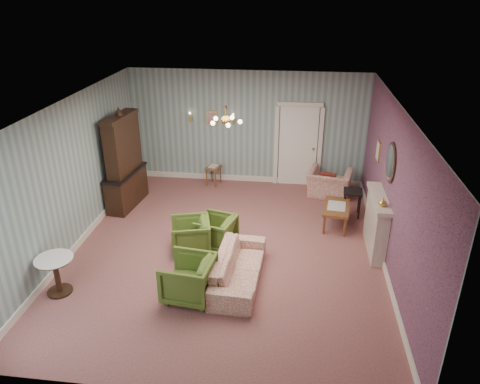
# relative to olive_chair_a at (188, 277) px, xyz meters

# --- Properties ---
(floor) EXTENTS (7.00, 7.00, 0.00)m
(floor) POSITION_rel_olive_chair_a_xyz_m (0.42, 1.53, -0.41)
(floor) COLOR #905853
(floor) RESTS_ON ground
(ceiling) EXTENTS (7.00, 7.00, 0.00)m
(ceiling) POSITION_rel_olive_chair_a_xyz_m (0.42, 1.53, 2.49)
(ceiling) COLOR white
(ceiling) RESTS_ON ground
(wall_back) EXTENTS (6.00, 0.00, 6.00)m
(wall_back) POSITION_rel_olive_chair_a_xyz_m (0.42, 5.03, 1.04)
(wall_back) COLOR gray
(wall_back) RESTS_ON ground
(wall_front) EXTENTS (6.00, 0.00, 6.00)m
(wall_front) POSITION_rel_olive_chair_a_xyz_m (0.42, -1.97, 1.04)
(wall_front) COLOR gray
(wall_front) RESTS_ON ground
(wall_left) EXTENTS (0.00, 7.00, 7.00)m
(wall_left) POSITION_rel_olive_chair_a_xyz_m (-2.58, 1.53, 1.04)
(wall_left) COLOR gray
(wall_left) RESTS_ON ground
(wall_right) EXTENTS (0.00, 7.00, 7.00)m
(wall_right) POSITION_rel_olive_chair_a_xyz_m (3.42, 1.53, 1.04)
(wall_right) COLOR gray
(wall_right) RESTS_ON ground
(wall_right_floral) EXTENTS (0.00, 7.00, 7.00)m
(wall_right_floral) POSITION_rel_olive_chair_a_xyz_m (3.41, 1.53, 1.04)
(wall_right_floral) COLOR #B75B6F
(wall_right_floral) RESTS_ON ground
(door) EXTENTS (1.12, 0.12, 2.16)m
(door) POSITION_rel_olive_chair_a_xyz_m (1.72, 4.99, 0.67)
(door) COLOR white
(door) RESTS_ON floor
(olive_chair_a) EXTENTS (0.83, 0.88, 0.82)m
(olive_chair_a) POSITION_rel_olive_chair_a_xyz_m (0.00, 0.00, 0.00)
(olive_chair_a) COLOR #4E6824
(olive_chair_a) RESTS_ON floor
(olive_chair_b) EXTENTS (0.85, 0.88, 0.75)m
(olive_chair_b) POSITION_rel_olive_chair_a_xyz_m (-0.29, 1.43, -0.04)
(olive_chair_b) COLOR #4E6824
(olive_chair_b) RESTS_ON floor
(olive_chair_c) EXTENTS (0.81, 0.84, 0.71)m
(olive_chair_c) POSITION_rel_olive_chair_a_xyz_m (0.17, 1.66, -0.05)
(olive_chair_c) COLOR #4E6824
(olive_chair_c) RESTS_ON floor
(sofa_chintz) EXTENTS (0.64, 1.94, 0.75)m
(sofa_chintz) POSITION_rel_olive_chair_a_xyz_m (0.76, 0.55, -0.03)
(sofa_chintz) COLOR #A24441
(sofa_chintz) RESTS_ON floor
(wingback_chair) EXTENTS (1.13, 0.86, 0.89)m
(wingback_chair) POSITION_rel_olive_chair_a_xyz_m (2.53, 4.35, 0.04)
(wingback_chair) COLOR #A24441
(wingback_chair) RESTS_ON floor
(dresser) EXTENTS (0.64, 1.44, 2.32)m
(dresser) POSITION_rel_olive_chair_a_xyz_m (-2.23, 3.26, 0.75)
(dresser) COLOR black
(dresser) RESTS_ON floor
(fireplace) EXTENTS (0.30, 1.40, 1.16)m
(fireplace) POSITION_rel_olive_chair_a_xyz_m (3.28, 1.93, 0.17)
(fireplace) COLOR beige
(fireplace) RESTS_ON floor
(mantel_vase) EXTENTS (0.15, 0.15, 0.15)m
(mantel_vase) POSITION_rel_olive_chair_a_xyz_m (3.26, 1.53, 0.82)
(mantel_vase) COLOR gold
(mantel_vase) RESTS_ON fireplace
(oval_mirror) EXTENTS (0.04, 0.76, 0.84)m
(oval_mirror) POSITION_rel_olive_chair_a_xyz_m (3.38, 1.93, 1.44)
(oval_mirror) COLOR white
(oval_mirror) RESTS_ON wall_right
(framed_print) EXTENTS (0.04, 0.34, 0.42)m
(framed_print) POSITION_rel_olive_chair_a_xyz_m (3.39, 3.28, 1.19)
(framed_print) COLOR gold
(framed_print) RESTS_ON wall_right
(coffee_table) EXTENTS (0.64, 1.01, 0.49)m
(coffee_table) POSITION_rel_olive_chair_a_xyz_m (2.59, 2.79, -0.16)
(coffee_table) COLOR brown
(coffee_table) RESTS_ON floor
(side_table_black) EXTENTS (0.44, 0.44, 0.61)m
(side_table_black) POSITION_rel_olive_chair_a_xyz_m (2.98, 3.34, -0.10)
(side_table_black) COLOR black
(side_table_black) RESTS_ON floor
(pedestal_table) EXTENTS (0.77, 0.77, 0.69)m
(pedestal_table) POSITION_rel_olive_chair_a_xyz_m (-2.23, -0.15, -0.06)
(pedestal_table) COLOR black
(pedestal_table) RESTS_ON floor
(nesting_table) EXTENTS (0.42, 0.48, 0.54)m
(nesting_table) POSITION_rel_olive_chair_a_xyz_m (-0.41, 4.68, -0.14)
(nesting_table) COLOR brown
(nesting_table) RESTS_ON floor
(gilt_mirror_back) EXTENTS (0.28, 0.06, 0.36)m
(gilt_mirror_back) POSITION_rel_olive_chair_a_xyz_m (-0.48, 4.99, 1.29)
(gilt_mirror_back) COLOR gold
(gilt_mirror_back) RESTS_ON wall_back
(sconce_left) EXTENTS (0.16, 0.12, 0.30)m
(sconce_left) POSITION_rel_olive_chair_a_xyz_m (-1.03, 4.97, 1.29)
(sconce_left) COLOR gold
(sconce_left) RESTS_ON wall_back
(sconce_right) EXTENTS (0.16, 0.12, 0.30)m
(sconce_right) POSITION_rel_olive_chair_a_xyz_m (0.07, 4.97, 1.29)
(sconce_right) COLOR gold
(sconce_right) RESTS_ON wall_back
(chandelier) EXTENTS (0.56, 0.56, 0.36)m
(chandelier) POSITION_rel_olive_chair_a_xyz_m (0.42, 1.53, 2.22)
(chandelier) COLOR gold
(chandelier) RESTS_ON ceiling
(burgundy_cushion) EXTENTS (0.41, 0.28, 0.39)m
(burgundy_cushion) POSITION_rel_olive_chair_a_xyz_m (2.48, 4.20, 0.07)
(burgundy_cushion) COLOR maroon
(burgundy_cushion) RESTS_ON wingback_chair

